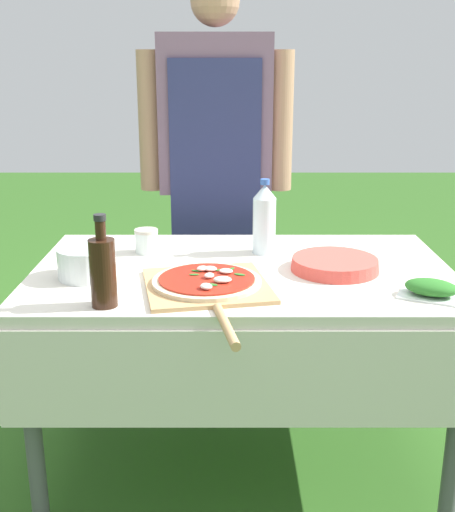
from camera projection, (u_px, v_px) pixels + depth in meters
The scene contains 10 objects.
ground_plane at pixel (240, 466), 2.22m from camera, with size 12.00×12.00×0.00m, color #2D5B1E.
prep_table at pixel (241, 295), 2.03m from camera, with size 1.32×0.81×0.72m.
person_cook at pixel (214, 154), 2.61m from camera, with size 0.62×0.20×1.66m.
pizza_on_peel at pixel (206, 284), 1.82m from camera, with size 0.40×0.62×0.05m.
oil_bottle at pixel (101, 271), 1.67m from camera, with size 0.07×0.07×0.25m.
water_bottle at pixel (263, 219), 2.13m from camera, with size 0.08×0.08×0.25m.
herb_container at pixel (430, 289), 1.76m from camera, with size 0.20×0.17×0.05m.
mixing_tub at pixel (85, 263), 1.91m from camera, with size 0.17×0.17×0.09m, color silver.
plate_stack at pixel (333, 264), 1.98m from camera, with size 0.27×0.27×0.04m.
sauce_jar at pixel (145, 242), 2.16m from camera, with size 0.08×0.08×0.08m.
Camera 1 is at (-0.05, -1.91, 1.35)m, focal length 45.00 mm.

